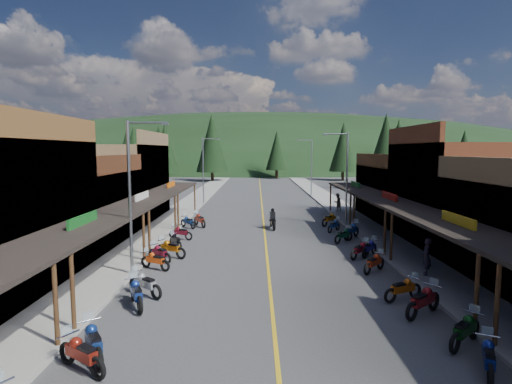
{
  "coord_description": "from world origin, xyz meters",
  "views": [
    {
      "loc": [
        -0.64,
        -26.14,
        6.53
      ],
      "look_at": [
        -0.69,
        7.46,
        3.0
      ],
      "focal_mm": 28.0,
      "sensor_mm": 36.0,
      "label": 1
    }
  ],
  "objects_px": {
    "pine_7": "(134,147)",
    "pedestrian_east_b": "(337,202)",
    "streetlight_3": "(310,165)",
    "pine_11": "(386,146)",
    "pine_1": "(159,147)",
    "bike_west_3": "(136,292)",
    "bike_west_11": "(200,219)",
    "pedestrian_east_a": "(426,256)",
    "bike_east_4": "(403,288)",
    "pine_9": "(395,151)",
    "bike_east_6": "(360,249)",
    "bike_west_9": "(181,232)",
    "pine_2": "(212,143)",
    "pine_8": "(127,154)",
    "shop_east_3": "(409,193)",
    "pine_4": "(343,147)",
    "bike_east_1": "(489,356)",
    "bike_east_10": "(334,225)",
    "bike_west_1": "(81,352)",
    "rider_on_bike": "(273,220)",
    "bike_west_8": "(175,240)",
    "shop_west_2": "(71,207)",
    "pine_3": "(277,150)",
    "bike_west_4": "(145,283)",
    "bike_west_6": "(160,252)",
    "streetlight_0": "(132,191)",
    "pine_10": "(165,149)",
    "bike_east_7": "(370,247)",
    "pine_5": "(398,144)",
    "bike_west_7": "(170,247)",
    "shop_east_2": "(462,193)",
    "bike_east_5": "(374,262)",
    "bike_east_11": "(330,218)",
    "streetlight_2": "(345,174)",
    "bike_west_10": "(188,221)",
    "pine_6": "(464,150)",
    "bike_west_5": "(155,260)",
    "bike_east_3": "(423,299)",
    "shop_west_3": "(117,182)",
    "bike_east_9": "(352,230)",
    "streetlight_1": "(204,167)"
  },
  "relations": [
    {
      "from": "bike_west_8",
      "to": "streetlight_3",
      "type": "bearing_deg",
      "value": 33.64
    },
    {
      "from": "pine_2",
      "to": "pine_4",
      "type": "bearing_deg",
      "value": 4.09
    },
    {
      "from": "pine_2",
      "to": "pine_8",
      "type": "height_order",
      "value": "pine_2"
    },
    {
      "from": "pine_11",
      "to": "bike_east_4",
      "type": "relative_size",
      "value": 6.12
    },
    {
      "from": "streetlight_3",
      "to": "pine_6",
      "type": "bearing_deg",
      "value": 41.05
    },
    {
      "from": "pine_5",
      "to": "pine_10",
      "type": "bearing_deg",
      "value": -157.07
    },
    {
      "from": "pine_1",
      "to": "bike_west_1",
      "type": "height_order",
      "value": "pine_1"
    },
    {
      "from": "rider_on_bike",
      "to": "shop_east_2",
      "type": "bearing_deg",
      "value": -26.97
    },
    {
      "from": "bike_east_10",
      "to": "pine_8",
      "type": "bearing_deg",
      "value": 165.9
    },
    {
      "from": "streetlight_3",
      "to": "pine_11",
      "type": "xyz_separation_m",
      "value": [
        13.05,
        8.0,
        2.73
      ]
    },
    {
      "from": "bike_west_4",
      "to": "bike_west_6",
      "type": "bearing_deg",
      "value": 44.44
    },
    {
      "from": "bike_west_9",
      "to": "bike_east_6",
      "type": "distance_m",
      "value": 12.89
    },
    {
      "from": "pine_2",
      "to": "bike_east_7",
      "type": "relative_size",
      "value": 6.96
    },
    {
      "from": "bike_west_1",
      "to": "rider_on_bike",
      "type": "height_order",
      "value": "rider_on_bike"
    },
    {
      "from": "streetlight_2",
      "to": "bike_west_10",
      "type": "distance_m",
      "value": 13.96
    },
    {
      "from": "bike_west_7",
      "to": "pine_11",
      "type": "bearing_deg",
      "value": -4.99
    },
    {
      "from": "bike_west_8",
      "to": "bike_east_9",
      "type": "relative_size",
      "value": 0.82
    },
    {
      "from": "pedestrian_east_b",
      "to": "pine_7",
      "type": "bearing_deg",
      "value": -90.14
    },
    {
      "from": "bike_west_8",
      "to": "shop_west_2",
      "type": "bearing_deg",
      "value": 134.91
    },
    {
      "from": "shop_east_3",
      "to": "pedestrian_east_a",
      "type": "xyz_separation_m",
      "value": [
        -5.68,
        -17.46,
        -1.43
      ]
    },
    {
      "from": "bike_west_11",
      "to": "pedestrian_east_a",
      "type": "xyz_separation_m",
      "value": [
        13.59,
        -13.71,
        0.46
      ]
    },
    {
      "from": "pine_8",
      "to": "bike_east_6",
      "type": "xyz_separation_m",
      "value": [
        27.65,
        -42.5,
        -5.4
      ]
    },
    {
      "from": "bike_west_8",
      "to": "bike_east_10",
      "type": "bearing_deg",
      "value": -8.16
    },
    {
      "from": "shop_east_3",
      "to": "shop_west_2",
      "type": "bearing_deg",
      "value": -160.76
    },
    {
      "from": "pine_7",
      "to": "pedestrian_east_b",
      "type": "relative_size",
      "value": 6.7
    },
    {
      "from": "pine_4",
      "to": "bike_east_1",
      "type": "relative_size",
      "value": 6.23
    },
    {
      "from": "bike_east_5",
      "to": "rider_on_bike",
      "type": "distance_m",
      "value": 12.89
    },
    {
      "from": "bike_west_6",
      "to": "pine_10",
      "type": "bearing_deg",
      "value": 52.87
    },
    {
      "from": "bike_west_9",
      "to": "pedestrian_east_b",
      "type": "height_order",
      "value": "pedestrian_east_b"
    },
    {
      "from": "shop_east_2",
      "to": "pine_5",
      "type": "height_order",
      "value": "pine_5"
    },
    {
      "from": "pine_9",
      "to": "streetlight_1",
      "type": "bearing_deg",
      "value": -143.38
    },
    {
      "from": "pine_2",
      "to": "bike_west_5",
      "type": "distance_m",
      "value": 63.38
    },
    {
      "from": "shop_east_3",
      "to": "bike_east_10",
      "type": "height_order",
      "value": "shop_east_3"
    },
    {
      "from": "pine_5",
      "to": "bike_east_3",
      "type": "distance_m",
      "value": 87.84
    },
    {
      "from": "streetlight_0",
      "to": "pine_10",
      "type": "relative_size",
      "value": 0.69
    },
    {
      "from": "pine_11",
      "to": "pine_1",
      "type": "bearing_deg",
      "value": 143.97
    },
    {
      "from": "shop_west_3",
      "to": "bike_east_10",
      "type": "bearing_deg",
      "value": -16.97
    },
    {
      "from": "pine_9",
      "to": "bike_east_6",
      "type": "height_order",
      "value": "pine_9"
    },
    {
      "from": "bike_west_8",
      "to": "bike_east_10",
      "type": "height_order",
      "value": "bike_east_10"
    },
    {
      "from": "rider_on_bike",
      "to": "bike_east_7",
      "type": "bearing_deg",
      "value": -63.27
    },
    {
      "from": "streetlight_3",
      "to": "bike_west_11",
      "type": "xyz_separation_m",
      "value": [
        -12.47,
        -22.44,
        -3.81
      ]
    },
    {
      "from": "pine_5",
      "to": "bike_west_11",
      "type": "xyz_separation_m",
      "value": [
        -39.52,
        -64.44,
        -7.34
      ]
    },
    {
      "from": "pine_9",
      "to": "streetlight_0",
      "type": "bearing_deg",
      "value": -121.25
    },
    {
      "from": "bike_east_4",
      "to": "pedestrian_east_a",
      "type": "xyz_separation_m",
      "value": [
        2.34,
        3.19,
        0.53
      ]
    },
    {
      "from": "pine_1",
      "to": "bike_west_3",
      "type": "distance_m",
      "value": 82.44
    },
    {
      "from": "pine_5",
      "to": "bike_west_10",
      "type": "bearing_deg",
      "value": -121.87
    },
    {
      "from": "bike_west_9",
      "to": "bike_west_3",
      "type": "bearing_deg",
      "value": -152.33
    },
    {
      "from": "bike_east_6",
      "to": "bike_east_11",
      "type": "distance_m",
      "value": 10.56
    },
    {
      "from": "pine_7",
      "to": "bike_east_6",
      "type": "relative_size",
      "value": 6.19
    },
    {
      "from": "shop_west_2",
      "to": "pine_3",
      "type": "relative_size",
      "value": 0.99
    }
  ]
}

